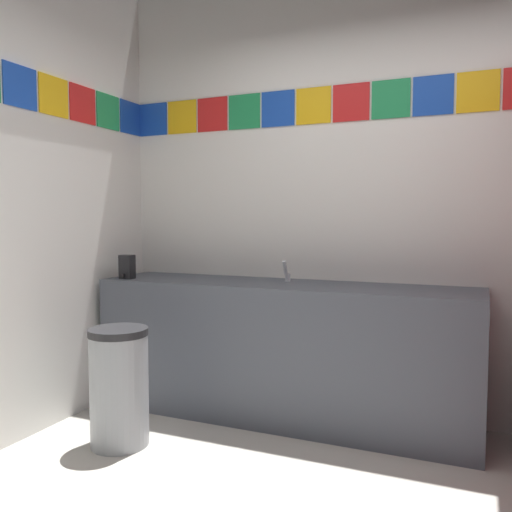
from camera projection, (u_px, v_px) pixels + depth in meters
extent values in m
cube|color=white|center=(411.00, 188.00, 3.27)|extent=(3.94, 0.08, 2.90)
cube|color=#1947B7|center=(153.00, 120.00, 3.91)|extent=(0.23, 0.01, 0.23)
cube|color=yellow|center=(182.00, 117.00, 3.82)|extent=(0.23, 0.01, 0.23)
cube|color=red|center=(212.00, 114.00, 3.72)|extent=(0.23, 0.01, 0.23)
cube|color=#1E8C4C|center=(244.00, 112.00, 3.63)|extent=(0.23, 0.01, 0.23)
cube|color=#1947B7|center=(278.00, 109.00, 3.53)|extent=(0.23, 0.01, 0.23)
cube|color=yellow|center=(313.00, 106.00, 3.43)|extent=(0.23, 0.01, 0.23)
cube|color=red|center=(351.00, 102.00, 3.34)|extent=(0.23, 0.01, 0.23)
cube|color=#1E8C4C|center=(391.00, 99.00, 3.24)|extent=(0.23, 0.01, 0.23)
cube|color=#1947B7|center=(433.00, 95.00, 3.14)|extent=(0.23, 0.01, 0.23)
cube|color=yellow|center=(478.00, 91.00, 3.05)|extent=(0.23, 0.01, 0.23)
cube|color=#1947B7|center=(20.00, 86.00, 2.93)|extent=(0.01, 0.23, 0.23)
cube|color=yellow|center=(54.00, 96.00, 3.16)|extent=(0.01, 0.23, 0.23)
cube|color=red|center=(83.00, 104.00, 3.39)|extent=(0.01, 0.23, 0.23)
cube|color=#1E8C4C|center=(108.00, 112.00, 3.62)|extent=(0.01, 0.23, 0.23)
cube|color=#1947B7|center=(130.00, 118.00, 3.85)|extent=(0.01, 0.23, 0.23)
cube|color=#4C515B|center=(281.00, 351.00, 3.34)|extent=(2.38, 0.56, 0.86)
cube|color=#4C515B|center=(295.00, 285.00, 3.55)|extent=(2.38, 0.03, 0.08)
cylinder|color=white|center=(280.00, 293.00, 3.28)|extent=(0.34, 0.34, 0.10)
cylinder|color=silver|center=(288.00, 278.00, 3.41)|extent=(0.04, 0.04, 0.05)
cylinder|color=silver|center=(285.00, 267.00, 3.36)|extent=(0.02, 0.06, 0.09)
cube|color=black|center=(127.00, 267.00, 3.57)|extent=(0.09, 0.07, 0.16)
cylinder|color=black|center=(123.00, 276.00, 3.53)|extent=(0.02, 0.02, 0.03)
cylinder|color=#999EA3|center=(119.00, 390.00, 2.94)|extent=(0.32, 0.32, 0.62)
cylinder|color=#262628|center=(118.00, 332.00, 2.92)|extent=(0.33, 0.33, 0.04)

